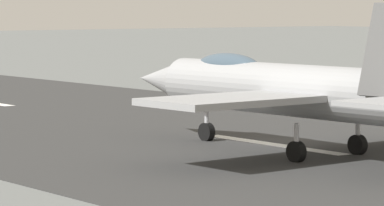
# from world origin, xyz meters

# --- Properties ---
(ground_plane) EXTENTS (400.00, 400.00, 0.00)m
(ground_plane) POSITION_xyz_m (0.00, 0.00, 0.00)
(ground_plane) COLOR slate
(runway_strip) EXTENTS (240.00, 26.00, 0.02)m
(runway_strip) POSITION_xyz_m (-0.02, 0.00, 0.01)
(runway_strip) COLOR #303030
(runway_strip) RESTS_ON ground
(fighter_jet) EXTENTS (17.73, 14.11, 5.66)m
(fighter_jet) POSITION_xyz_m (-2.77, 1.18, 2.46)
(fighter_jet) COLOR #96989A
(fighter_jet) RESTS_ON ground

